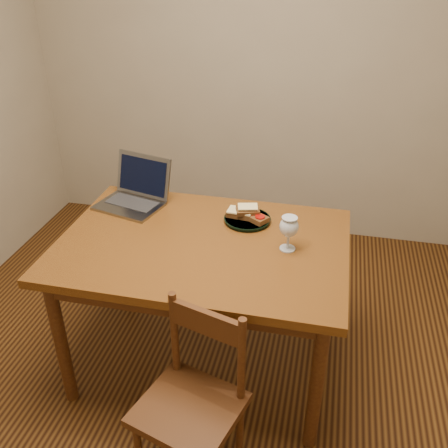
% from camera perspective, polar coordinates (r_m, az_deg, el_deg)
% --- Properties ---
extents(floor, '(3.20, 3.20, 0.02)m').
position_cam_1_polar(floor, '(2.65, -2.25, -17.21)').
color(floor, black).
rests_on(floor, ground).
extents(back_wall, '(3.20, 0.02, 2.60)m').
position_cam_1_polar(back_wall, '(3.44, 4.55, 19.26)').
color(back_wall, gray).
rests_on(back_wall, floor).
extents(table, '(1.30, 0.90, 0.74)m').
position_cam_1_polar(table, '(2.30, -2.44, -3.82)').
color(table, '#4D240C').
rests_on(table, floor).
extents(chair, '(0.45, 0.44, 0.39)m').
position_cam_1_polar(chair, '(2.00, -3.74, -19.06)').
color(chair, '#3A190C').
rests_on(chair, floor).
extents(plate, '(0.23, 0.23, 0.02)m').
position_cam_1_polar(plate, '(2.41, 2.67, 0.49)').
color(plate, black).
rests_on(plate, table).
extents(sandwich_cheese, '(0.13, 0.09, 0.04)m').
position_cam_1_polar(sandwich_cheese, '(2.41, 1.85, 1.31)').
color(sandwich_cheese, '#381E0C').
rests_on(sandwich_cheese, plate).
extents(sandwich_tomato, '(0.14, 0.12, 0.04)m').
position_cam_1_polar(sandwich_tomato, '(2.38, 3.66, 0.83)').
color(sandwich_tomato, '#381E0C').
rests_on(sandwich_tomato, plate).
extents(sandwich_top, '(0.12, 0.09, 0.03)m').
position_cam_1_polar(sandwich_top, '(2.39, 2.73, 1.65)').
color(sandwich_top, '#381E0C').
rests_on(sandwich_top, plate).
extents(milk_glass, '(0.08, 0.08, 0.16)m').
position_cam_1_polar(milk_glass, '(2.18, 7.39, -1.06)').
color(milk_glass, white).
rests_on(milk_glass, table).
extents(laptop, '(0.38, 0.36, 0.23)m').
position_cam_1_polar(laptop, '(2.61, -10.05, 3.70)').
color(laptop, slate).
rests_on(laptop, table).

